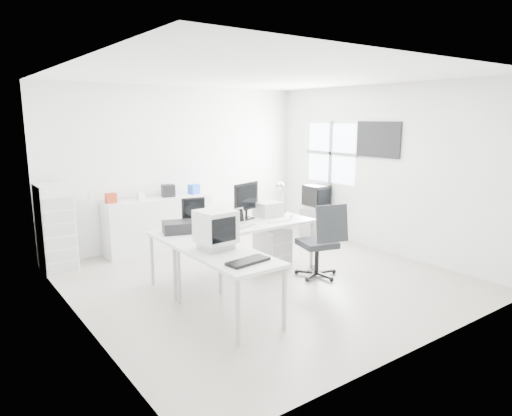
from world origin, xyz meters
TOP-DOWN VIEW (x-y plane):
  - floor at (0.00, 0.00)m, footprint 5.00×5.00m
  - ceiling at (0.00, 0.00)m, footprint 5.00×5.00m
  - back_wall at (0.00, 2.50)m, footprint 5.00×0.02m
  - left_wall at (-2.50, 0.00)m, footprint 0.02×5.00m
  - right_wall at (2.50, 0.00)m, footprint 0.02×5.00m
  - window at (2.48, 1.20)m, footprint 0.02×1.20m
  - wall_picture at (2.47, 0.10)m, footprint 0.04×0.90m
  - main_desk at (-0.23, 0.36)m, footprint 2.40×0.80m
  - side_desk at (-1.08, -0.74)m, footprint 0.70×1.40m
  - drawer_pedestal at (0.47, 0.41)m, footprint 0.40×0.50m
  - inkjet_printer at (-1.08, 0.46)m, footprint 0.50×0.44m
  - lcd_monitor_small at (-0.78, 0.61)m, footprint 0.36×0.26m
  - lcd_monitor_large at (0.12, 0.61)m, footprint 0.59×0.37m
  - laptop at (-0.18, 0.26)m, footprint 0.39×0.40m
  - white_keyboard at (0.42, 0.21)m, footprint 0.38×0.13m
  - white_mouse at (0.72, 0.26)m, footprint 0.05×0.05m
  - laser_printer at (0.52, 0.58)m, footprint 0.39×0.34m
  - desk_lamp at (0.87, 0.66)m, footprint 0.17×0.17m
  - crt_monitor at (-1.08, -0.49)m, footprint 0.45×0.45m
  - black_keyboard at (-1.08, -1.14)m, footprint 0.51×0.26m
  - office_chair at (0.68, -0.36)m, footprint 0.77×0.77m
  - tv_cabinet at (2.22, 1.29)m, footprint 0.50×0.41m
  - crt_tv at (2.22, 1.29)m, footprint 0.50×0.48m
  - sideboard at (-0.59, 2.24)m, footprint 1.84×0.46m
  - clutter_box_a at (-1.39, 2.24)m, footprint 0.16×0.14m
  - clutter_box_b at (-0.89, 2.24)m, footprint 0.13×0.12m
  - clutter_box_c at (-0.39, 2.24)m, footprint 0.25×0.23m
  - clutter_box_d at (0.11, 2.24)m, footprint 0.19×0.18m
  - clutter_bottle at (-1.69, 2.28)m, footprint 0.07×0.07m
  - filing_cabinet at (-2.28, 2.10)m, footprint 0.46×0.55m

SIDE VIEW (x-z plane):
  - floor at x=0.00m, z-range -0.01..0.01m
  - tv_cabinet at x=2.22m, z-range 0.00..0.54m
  - drawer_pedestal at x=0.47m, z-range 0.00..0.60m
  - main_desk at x=-0.23m, z-range 0.00..0.75m
  - side_desk at x=-1.08m, z-range 0.00..0.75m
  - sideboard at x=-0.59m, z-range 0.00..0.92m
  - office_chair at x=0.68m, z-range 0.00..1.09m
  - filing_cabinet at x=-2.28m, z-range 0.00..1.31m
  - white_keyboard at x=0.42m, z-range 0.75..0.77m
  - black_keyboard at x=-1.08m, z-range 0.75..0.78m
  - crt_tv at x=2.22m, z-range 0.54..0.99m
  - white_mouse at x=0.72m, z-range 0.75..0.80m
  - inkjet_printer at x=-1.08m, z-range 0.75..0.90m
  - laptop at x=-0.18m, z-range 0.75..0.96m
  - laser_printer at x=0.52m, z-range 0.75..0.97m
  - lcd_monitor_small at x=-0.78m, z-range 0.75..1.16m
  - desk_lamp at x=0.87m, z-range 0.75..1.20m
  - clutter_box_b at x=-0.89m, z-range 0.92..1.04m
  - crt_monitor at x=-1.08m, z-range 0.75..1.23m
  - clutter_box_a at x=-1.39m, z-range 0.92..1.08m
  - clutter_box_d at x=0.11m, z-range 0.92..1.09m
  - clutter_box_c at x=-0.39m, z-range 0.92..1.13m
  - clutter_bottle at x=-1.69m, z-range 0.92..1.14m
  - lcd_monitor_large at x=0.12m, z-range 0.75..1.32m
  - back_wall at x=0.00m, z-range 0.00..2.80m
  - left_wall at x=-2.50m, z-range 0.00..2.80m
  - right_wall at x=2.50m, z-range 0.00..2.80m
  - window at x=2.48m, z-range 1.05..2.15m
  - wall_picture at x=2.47m, z-range 1.60..2.20m
  - ceiling at x=0.00m, z-range 2.79..2.80m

